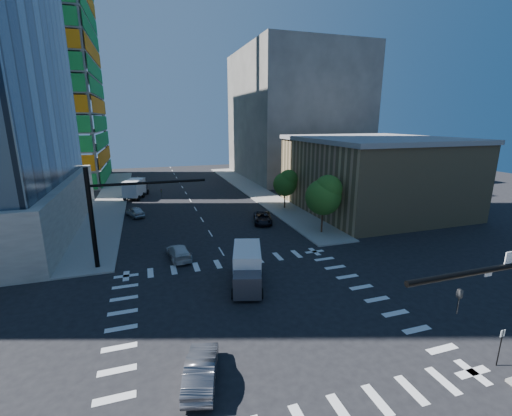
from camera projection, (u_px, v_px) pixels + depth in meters
name	position (u px, v px, depth m)	size (l,w,h in m)	color
ground	(259.00, 313.00, 23.76)	(160.00, 160.00, 0.00)	black
road_markings	(259.00, 313.00, 23.76)	(20.00, 20.00, 0.01)	silver
sidewalk_ne	(254.00, 190.00, 64.30)	(5.00, 60.00, 0.15)	gray
sidewalk_nw	(111.00, 200.00, 56.81)	(5.00, 60.00, 0.15)	gray
construction_building	(24.00, 58.00, 66.35)	(25.16, 34.50, 70.60)	gray
commercial_building	(373.00, 174.00, 50.17)	(20.50, 22.50, 10.60)	#968057
bg_building_ne	(294.00, 115.00, 78.96)	(24.00, 30.00, 28.00)	#5C5852
signal_mast_nw	(109.00, 208.00, 29.97)	(10.20, 0.40, 9.00)	black
tree_south	(325.00, 195.00, 39.16)	(4.16, 4.16, 6.82)	#382316
tree_north	(286.00, 183.00, 50.47)	(3.54, 3.52, 5.78)	#382316
no_parking_sign	(501.00, 343.00, 18.34)	(0.30, 0.06, 2.20)	black
car_nb_far	(263.00, 218.00, 44.28)	(2.24, 4.86, 1.35)	black
car_sb_near	(179.00, 252.00, 32.90)	(1.84, 4.54, 1.32)	beige
car_sb_mid	(135.00, 212.00, 47.18)	(1.63, 4.05, 1.38)	#A5A8AC
car_sb_cross	(201.00, 369.00, 17.37)	(1.52, 4.35, 1.43)	#545459
box_truck_near	(247.00, 271.00, 27.33)	(3.83, 5.98, 2.91)	black
box_truck_far	(136.00, 189.00, 58.67)	(4.33, 6.60, 3.20)	black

